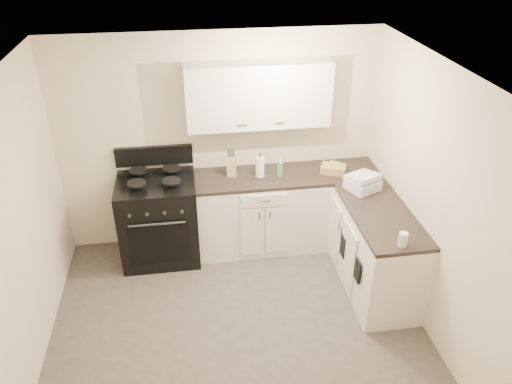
{
  "coord_description": "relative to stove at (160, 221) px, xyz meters",
  "views": [
    {
      "loc": [
        -0.36,
        -3.4,
        3.59
      ],
      "look_at": [
        0.28,
        0.85,
        1.12
      ],
      "focal_mm": 35.0,
      "sensor_mm": 36.0,
      "label": 1
    }
  ],
  "objects": [
    {
      "name": "wall_left",
      "position": [
        -1.06,
        -1.48,
        0.79
      ],
      "size": [
        0.0,
        3.6,
        3.6
      ],
      "primitive_type": "plane",
      "rotation": [
        1.57,
        0.0,
        1.57
      ],
      "color": "beige",
      "rests_on": "ground"
    },
    {
      "name": "floor",
      "position": [
        0.74,
        -1.48,
        -0.46
      ],
      "size": [
        3.6,
        3.6,
        0.0
      ],
      "primitive_type": "plane",
      "color": "#473F38",
      "rests_on": "ground"
    },
    {
      "name": "oven_mitt_far",
      "position": [
        1.92,
        -0.81,
        0.02
      ],
      "size": [
        0.02,
        0.14,
        0.24
      ],
      "primitive_type": "cube",
      "color": "black",
      "rests_on": "base_cabinets_right"
    },
    {
      "name": "countertop_back",
      "position": [
        1.17,
        0.02,
        0.46
      ],
      "size": [
        1.55,
        0.6,
        0.04
      ],
      "primitive_type": "cube",
      "color": "black",
      "rests_on": "base_cabinets_back"
    },
    {
      "name": "wall_right",
      "position": [
        2.54,
        -1.48,
        0.79
      ],
      "size": [
        0.0,
        3.6,
        3.6
      ],
      "primitive_type": "plane",
      "rotation": [
        1.57,
        0.0,
        -1.57
      ],
      "color": "beige",
      "rests_on": "ground"
    },
    {
      "name": "base_cabinets_right",
      "position": [
        2.24,
        -0.63,
        -0.01
      ],
      "size": [
        0.6,
        1.9,
        0.9
      ],
      "primitive_type": "cube",
      "color": "silver",
      "rests_on": "floor"
    },
    {
      "name": "upper_cabinets",
      "position": [
        1.17,
        0.18,
        1.38
      ],
      "size": [
        1.55,
        0.3,
        0.7
      ],
      "primitive_type": "cube",
      "color": "silver",
      "rests_on": "wall_back"
    },
    {
      "name": "stove",
      "position": [
        0.0,
        0.0,
        0.0
      ],
      "size": [
        0.86,
        0.74,
        1.04
      ],
      "primitive_type": "cube",
      "color": "black",
      "rests_on": "floor"
    },
    {
      "name": "base_cabinets_back",
      "position": [
        1.17,
        0.02,
        -0.01
      ],
      "size": [
        1.55,
        0.6,
        0.9
      ],
      "primitive_type": "cube",
      "color": "silver",
      "rests_on": "floor"
    },
    {
      "name": "knife_block",
      "position": [
        0.85,
        0.09,
        0.6
      ],
      "size": [
        0.11,
        0.11,
        0.23
      ],
      "primitive_type": "cube",
      "rotation": [
        0.0,
        0.0,
        -0.11
      ],
      "color": "tan",
      "rests_on": "countertop_back"
    },
    {
      "name": "wall_back",
      "position": [
        0.74,
        0.32,
        0.79
      ],
      "size": [
        3.6,
        0.0,
        3.6
      ],
      "primitive_type": "plane",
      "rotation": [
        1.57,
        0.0,
        0.0
      ],
      "color": "beige",
      "rests_on": "ground"
    },
    {
      "name": "wicker_basket",
      "position": [
        2.0,
        -0.02,
        0.53
      ],
      "size": [
        0.32,
        0.28,
        0.09
      ],
      "primitive_type": "cube",
      "rotation": [
        0.0,
        0.0,
        -0.43
      ],
      "color": "#AB8950",
      "rests_on": "countertop_right"
    },
    {
      "name": "countertop_grill",
      "position": [
        2.21,
        -0.43,
        0.54
      ],
      "size": [
        0.4,
        0.39,
        0.11
      ],
      "primitive_type": "cube",
      "rotation": [
        0.0,
        0.0,
        0.41
      ],
      "color": "silver",
      "rests_on": "countertop_right"
    },
    {
      "name": "paper_towel",
      "position": [
        1.16,
        0.01,
        0.6
      ],
      "size": [
        0.13,
        0.13,
        0.24
      ],
      "primitive_type": "cylinder",
      "rotation": [
        0.0,
        0.0,
        -0.33
      ],
      "color": "white",
      "rests_on": "countertop_back"
    },
    {
      "name": "countertop_right",
      "position": [
        2.24,
        -0.63,
        0.46
      ],
      "size": [
        0.6,
        1.9,
        0.04
      ],
      "primitive_type": "cube",
      "color": "black",
      "rests_on": "base_cabinets_right"
    },
    {
      "name": "glass_jar",
      "position": [
        2.22,
        -1.48,
        0.55
      ],
      "size": [
        0.09,
        0.09,
        0.14
      ],
      "primitive_type": "cylinder",
      "rotation": [
        0.0,
        0.0,
        -0.17
      ],
      "color": "silver",
      "rests_on": "countertop_right"
    },
    {
      "name": "ceiling",
      "position": [
        0.74,
        -1.48,
        2.04
      ],
      "size": [
        3.6,
        3.6,
        0.0
      ],
      "primitive_type": "plane",
      "color": "white",
      "rests_on": "wall_back"
    },
    {
      "name": "oven_mitt_near",
      "position": [
        1.92,
        -1.27,
        0.06
      ],
      "size": [
        0.02,
        0.14,
        0.23
      ],
      "primitive_type": "cube",
      "color": "black",
      "rests_on": "base_cabinets_right"
    },
    {
      "name": "soap_bottle",
      "position": [
        1.38,
        -0.01,
        0.57
      ],
      "size": [
        0.08,
        0.08,
        0.17
      ],
      "primitive_type": "cylinder",
      "rotation": [
        0.0,
        0.0,
        0.39
      ],
      "color": "#40A865",
      "rests_on": "countertop_back"
    }
  ]
}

